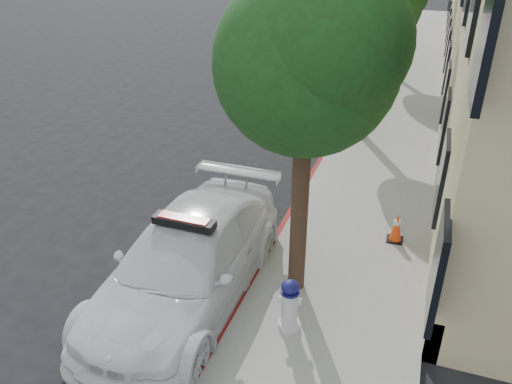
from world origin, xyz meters
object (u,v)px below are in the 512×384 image
object	(u,v)px
police_car	(187,262)
traffic_cone	(396,227)
parked_car_far	(367,38)
fire_hydrant	(290,305)
parked_car_mid	(323,95)

from	to	relation	value
police_car	traffic_cone	world-z (taller)	police_car
parked_car_far	fire_hydrant	world-z (taller)	parked_car_far
police_car	fire_hydrant	distance (m)	2.01
traffic_cone	parked_car_far	bearing A→B (deg)	100.10
parked_car_mid	police_car	bearing A→B (deg)	-93.52
police_car	traffic_cone	distance (m)	4.49
police_car	parked_car_mid	xyz separation A→B (m)	(0.10, 10.67, -0.02)
parked_car_far	traffic_cone	distance (m)	18.73
police_car	parked_car_mid	distance (m)	10.67
fire_hydrant	police_car	bearing A→B (deg)	161.23
parked_car_mid	traffic_cone	bearing A→B (deg)	-69.97
parked_car_far	parked_car_mid	bearing A→B (deg)	-84.01
parked_car_far	fire_hydrant	size ratio (longest dim) A/B	5.25
parked_car_far	traffic_cone	bearing A→B (deg)	-73.91
police_car	parked_car_far	world-z (taller)	police_car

